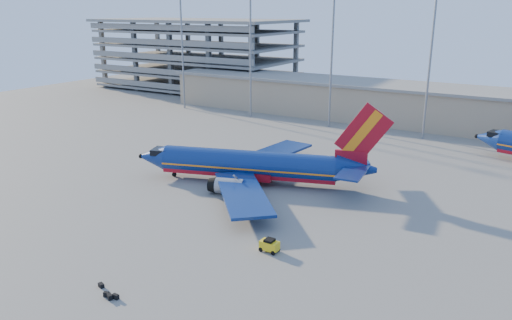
{
  "coord_description": "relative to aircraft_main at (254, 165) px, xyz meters",
  "views": [
    {
      "loc": [
        36.33,
        -52.84,
        24.63
      ],
      "look_at": [
        1.3,
        5.01,
        4.0
      ],
      "focal_mm": 35.0,
      "sensor_mm": 36.0,
      "label": 1
    }
  ],
  "objects": [
    {
      "name": "ground",
      "position": [
        -0.27,
        -6.26,
        -2.7
      ],
      "size": [
        220.0,
        220.0,
        0.0
      ],
      "primitive_type": "plane",
      "color": "slate",
      "rests_on": "ground"
    },
    {
      "name": "light_mast_row",
      "position": [
        4.73,
        39.74,
        14.85
      ],
      "size": [
        101.6,
        1.6,
        28.65
      ],
      "color": "gray",
      "rests_on": "ground"
    },
    {
      "name": "terminal_building",
      "position": [
        9.73,
        51.74,
        1.62
      ],
      "size": [
        122.0,
        16.0,
        8.5
      ],
      "color": "#9E886D",
      "rests_on": "ground"
    },
    {
      "name": "parking_garage",
      "position": [
        -62.27,
        67.79,
        9.03
      ],
      "size": [
        62.0,
        32.0,
        21.4
      ],
      "color": "slate",
      "rests_on": "ground"
    },
    {
      "name": "baggage_tug",
      "position": [
        12.63,
        -17.66,
        -1.95
      ],
      "size": [
        2.01,
        1.23,
        1.43
      ],
      "rotation": [
        0.0,
        0.0,
        -0.01
      ],
      "color": "yellow",
      "rests_on": "ground"
    },
    {
      "name": "aircraft_main",
      "position": [
        0.0,
        0.0,
        0.0
      ],
      "size": [
        36.14,
        34.2,
        12.64
      ],
      "rotation": [
        0.0,
        0.0,
        0.31
      ],
      "color": "navy",
      "rests_on": "ground"
    },
    {
      "name": "luggage_pile",
      "position": [
        4.48,
        -32.47,
        -2.47
      ],
      "size": [
        3.24,
        1.55,
        0.47
      ],
      "color": "black",
      "rests_on": "ground"
    }
  ]
}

